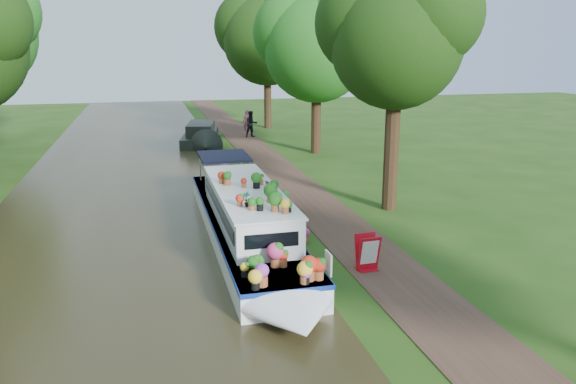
{
  "coord_description": "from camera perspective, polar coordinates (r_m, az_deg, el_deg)",
  "views": [
    {
      "loc": [
        -5.15,
        -16.32,
        6.13
      ],
      "look_at": [
        -0.59,
        1.63,
        1.3
      ],
      "focal_mm": 35.0,
      "sensor_mm": 36.0,
      "label": 1
    }
  ],
  "objects": [
    {
      "name": "verge_plant",
      "position": [
        20.54,
        1.03,
        -2.15
      ],
      "size": [
        0.43,
        0.39,
        0.41
      ],
      "primitive_type": "imported",
      "rotation": [
        0.0,
        0.0,
        0.21
      ],
      "color": "#26621D",
      "rests_on": "ground"
    },
    {
      "name": "plant_boat",
      "position": [
        17.6,
        -4.12,
        -2.87
      ],
      "size": [
        2.29,
        13.52,
        2.29
      ],
      "color": "white",
      "rests_on": "canal_water"
    },
    {
      "name": "pedestrian_pink",
      "position": [
        40.62,
        -4.18,
        7.14
      ],
      "size": [
        0.69,
        0.53,
        1.68
      ],
      "primitive_type": "imported",
      "rotation": [
        0.0,
        0.0,
        -0.22
      ],
      "color": "#D9597D",
      "rests_on": "towpath"
    },
    {
      "name": "towpath",
      "position": [
        18.55,
        6.64,
        -4.74
      ],
      "size": [
        2.2,
        100.0,
        0.03
      ],
      "primitive_type": "cube",
      "color": "#452D20",
      "rests_on": "ground"
    },
    {
      "name": "pedestrian_dark",
      "position": [
        38.97,
        -3.74,
        6.9
      ],
      "size": [
        0.98,
        0.82,
        1.79
      ],
      "primitive_type": "imported",
      "rotation": [
        0.0,
        0.0,
        0.18
      ],
      "color": "black",
      "rests_on": "towpath"
    },
    {
      "name": "tree_near_mid",
      "position": [
        32.85,
        2.9,
        15.13
      ],
      "size": [
        6.9,
        6.6,
        9.4
      ],
      "color": "black",
      "rests_on": "ground"
    },
    {
      "name": "canal_water",
      "position": [
        17.45,
        -16.22,
        -6.53
      ],
      "size": [
        10.0,
        100.0,
        0.02
      ],
      "primitive_type": "cube",
      "color": "#2C2613",
      "rests_on": "ground"
    },
    {
      "name": "second_boat",
      "position": [
        36.81,
        -8.84,
        5.72
      ],
      "size": [
        3.09,
        7.27,
        1.35
      ],
      "rotation": [
        0.0,
        0.0,
        -0.18
      ],
      "color": "black",
      "rests_on": "canal_water"
    },
    {
      "name": "ground",
      "position": [
        18.18,
        3.08,
        -5.12
      ],
      "size": [
        100.0,
        100.0,
        0.0
      ],
      "primitive_type": "plane",
      "color": "#214210",
      "rests_on": "ground"
    },
    {
      "name": "tree_near_overhang",
      "position": [
        21.35,
        10.9,
        15.63
      ],
      "size": [
        5.52,
        5.28,
        8.99
      ],
      "color": "black",
      "rests_on": "ground"
    },
    {
      "name": "tree_near_far",
      "position": [
        43.39,
        -2.19,
        15.81
      ],
      "size": [
        7.59,
        7.26,
        10.3
      ],
      "color": "black",
      "rests_on": "ground"
    },
    {
      "name": "sandwich_board",
      "position": [
        15.93,
        8.08,
        -6.27
      ],
      "size": [
        0.65,
        0.53,
        1.01
      ],
      "rotation": [
        0.0,
        0.0,
        0.06
      ],
      "color": "red",
      "rests_on": "towpath"
    }
  ]
}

